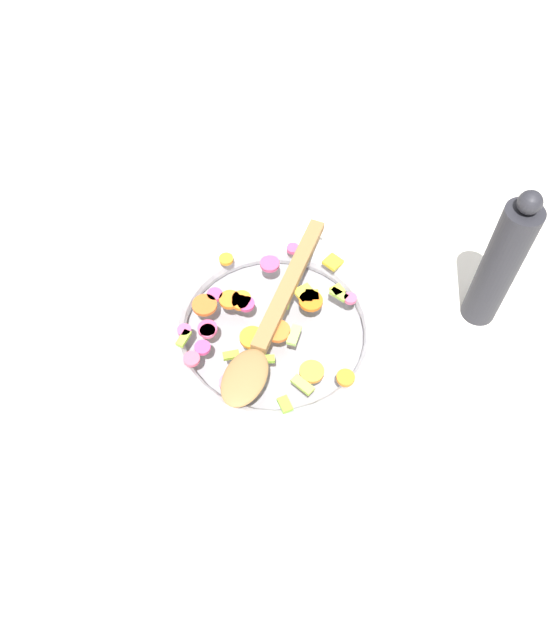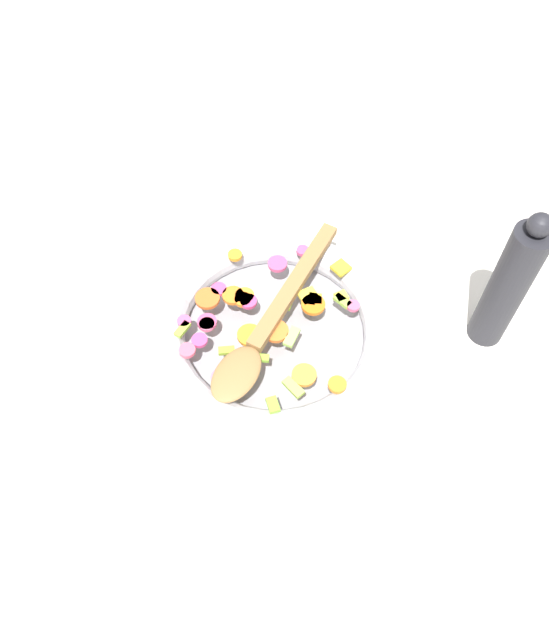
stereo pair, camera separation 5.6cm
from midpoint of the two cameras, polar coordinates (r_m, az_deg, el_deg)
The scene contains 5 objects.
ground_plane at distance 0.91m, azimuth -1.76°, elevation -1.82°, with size 4.00×4.00×0.00m, color silver.
skillet at distance 0.89m, azimuth -1.80°, elevation -1.07°, with size 0.36×0.36×0.05m.
chopped_vegetables at distance 0.87m, azimuth -2.97°, elevation -0.06°, with size 0.29×0.28×0.01m.
wooden_spoon at distance 0.85m, azimuth -2.40°, elevation -0.68°, with size 0.17×0.32×0.01m.
pepper_mill at distance 0.89m, azimuth 18.25°, elevation 4.77°, with size 0.05×0.05×0.25m.
Camera 1 is at (-0.34, 0.34, 0.78)m, focal length 35.00 mm.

